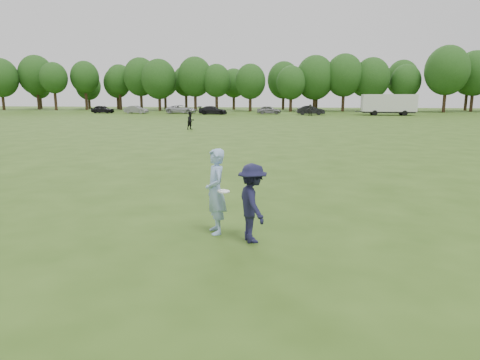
{
  "coord_description": "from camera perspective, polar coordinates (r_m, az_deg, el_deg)",
  "views": [
    {
      "loc": [
        0.62,
        -9.63,
        3.12
      ],
      "look_at": [
        -0.83,
        0.39,
        1.1
      ],
      "focal_mm": 32.0,
      "sensor_mm": 36.0,
      "label": 1
    }
  ],
  "objects": [
    {
      "name": "cargo_trailer",
      "position": [
        70.6,
        19.21,
        9.59
      ],
      "size": [
        9.0,
        2.75,
        3.2
      ],
      "color": "silver",
      "rests_on": "ground"
    },
    {
      "name": "player_far_a",
      "position": [
        39.61,
        -6.59,
        7.84
      ],
      "size": [
        0.93,
        0.97,
        1.57
      ],
      "primitive_type": "imported",
      "rotation": [
        0.0,
        0.0,
        0.95
      ],
      "color": "black",
      "rests_on": "ground"
    },
    {
      "name": "car_c",
      "position": [
        73.7,
        -7.82,
        9.32
      ],
      "size": [
        5.17,
        2.5,
        1.42
      ],
      "primitive_type": "imported",
      "rotation": [
        0.0,
        0.0,
        1.6
      ],
      "color": "#B6B6BB",
      "rests_on": "ground"
    },
    {
      "name": "treeline",
      "position": [
        86.61,
        9.92,
        13.21
      ],
      "size": [
        130.35,
        18.39,
        11.74
      ],
      "color": "#332114",
      "rests_on": "ground"
    },
    {
      "name": "car_b",
      "position": [
        75.04,
        -13.67,
        9.1
      ],
      "size": [
        4.09,
        1.82,
        1.3
      ],
      "primitive_type": "imported",
      "rotation": [
        0.0,
        0.0,
        1.46
      ],
      "color": "slate",
      "rests_on": "ground"
    },
    {
      "name": "car_d",
      "position": [
        69.72,
        -3.65,
        9.26
      ],
      "size": [
        4.63,
        1.95,
        1.34
      ],
      "primitive_type": "imported",
      "rotation": [
        0.0,
        0.0,
        1.59
      ],
      "color": "black",
      "rests_on": "ground"
    },
    {
      "name": "car_e",
      "position": [
        71.1,
        3.88,
        9.3
      ],
      "size": [
        4.04,
        1.8,
        1.35
      ],
      "primitive_type": "imported",
      "rotation": [
        0.0,
        0.0,
        1.63
      ],
      "color": "gray",
      "rests_on": "ground"
    },
    {
      "name": "car_f",
      "position": [
        69.17,
        9.41,
        9.16
      ],
      "size": [
        4.46,
        1.9,
        1.43
      ],
      "primitive_type": "imported",
      "rotation": [
        0.0,
        0.0,
        1.66
      ],
      "color": "black",
      "rests_on": "ground"
    },
    {
      "name": "disc_in_play",
      "position": [
        9.39,
        -2.2,
        -1.51
      ],
      "size": [
        0.27,
        0.27,
        0.05
      ],
      "color": "white",
      "rests_on": "ground"
    },
    {
      "name": "player_far_d",
      "position": [
        66.25,
        9.36,
        9.19
      ],
      "size": [
        1.66,
        1.12,
        1.71
      ],
      "primitive_type": "imported",
      "rotation": [
        0.0,
        0.0,
        0.43
      ],
      "color": "#282828",
      "rests_on": "ground"
    },
    {
      "name": "defender",
      "position": [
        9.13,
        1.67,
        -3.1
      ],
      "size": [
        1.03,
        1.26,
        1.71
      ],
      "primitive_type": "imported",
      "rotation": [
        0.0,
        0.0,
        1.99
      ],
      "color": "#191937",
      "rests_on": "ground"
    },
    {
      "name": "thrower",
      "position": [
        9.69,
        -3.26,
        -1.54
      ],
      "size": [
        0.72,
        0.84,
        1.95
      ],
      "primitive_type": "imported",
      "rotation": [
        0.0,
        0.0,
        -1.15
      ],
      "color": "#94B4E5",
      "rests_on": "ground"
    },
    {
      "name": "car_a",
      "position": [
        78.27,
        -17.85,
        8.97
      ],
      "size": [
        4.11,
        2.06,
        1.34
      ],
      "primitive_type": "imported",
      "rotation": [
        0.0,
        0.0,
        1.45
      ],
      "color": "black",
      "rests_on": "ground"
    },
    {
      "name": "ground",
      "position": [
        10.14,
        4.33,
        -6.67
      ],
      "size": [
        200.0,
        200.0,
        0.0
      ],
      "primitive_type": "plane",
      "color": "#304D15",
      "rests_on": "ground"
    }
  ]
}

